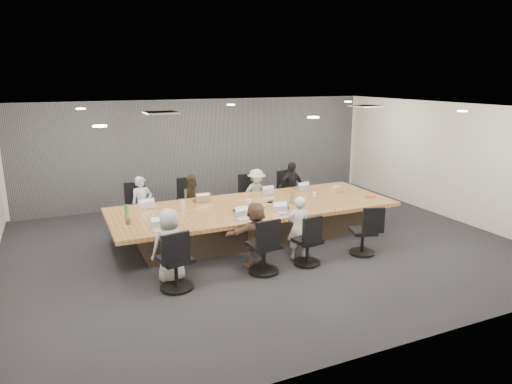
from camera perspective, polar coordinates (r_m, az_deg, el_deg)
name	(u,v)px	position (r m, az deg, el deg)	size (l,w,h in m)	color
floor	(264,245)	(9.49, 0.99, -6.70)	(10.00, 8.00, 0.00)	#242328
ceiling	(265,108)	(8.89, 1.07, 10.42)	(10.00, 8.00, 0.00)	white
wall_back	(203,151)	(12.76, -6.65, 5.16)	(10.00, 2.80, 0.00)	beige
wall_front	(404,245)	(5.86, 17.98, -6.34)	(10.00, 2.80, 0.00)	beige
wall_right	(450,161)	(12.05, 23.13, 3.58)	(8.00, 2.80, 0.00)	beige
curtain	(204,151)	(12.68, -6.54, 5.11)	(9.80, 0.04, 2.80)	#535359
conference_table	(254,220)	(9.79, -0.24, -3.55)	(6.00, 2.20, 0.74)	#443629
chair_0	(140,210)	(10.77, -14.32, -2.18)	(0.58, 0.58, 0.86)	black
chair_1	(190,204)	(11.01, -8.31, -1.48)	(0.59, 0.59, 0.88)	black
chair_2	(251,199)	(11.54, -0.65, -0.83)	(0.53, 0.53, 0.78)	black
chair_3	(284,194)	(11.94, 3.56, -0.31)	(0.54, 0.54, 0.80)	black
chair_4	(176,264)	(7.61, -10.00, -8.86)	(0.58, 0.58, 0.87)	black
chair_5	(264,250)	(8.10, 0.98, -7.22)	(0.58, 0.58, 0.86)	black
chair_6	(307,245)	(8.50, 6.42, -6.56)	(0.52, 0.52, 0.77)	black
chair_7	(363,235)	(9.17, 13.20, -5.25)	(0.53, 0.53, 0.78)	black
person_0	(142,205)	(10.38, -14.05, -1.58)	(0.47, 0.31, 1.28)	#AABBCB
laptop_0	(147,206)	(9.83, -13.50, -1.76)	(0.34, 0.23, 0.02)	#B2B2B7
person_1	(194,201)	(10.64, -7.82, -1.07)	(0.59, 0.46, 1.21)	#3C2F21
laptop_1	(200,200)	(10.10, -6.95, -1.04)	(0.32, 0.22, 0.02)	#8C6647
person_2	(256,194)	(11.18, 0.06, -0.19)	(0.78, 0.45, 1.21)	#A6ACA6
laptop_2	(266,193)	(10.66, 1.27, -0.13)	(0.29, 0.20, 0.02)	#B2B2B7
person_3	(291,188)	(11.58, 4.39, 0.54)	(0.77, 0.32, 1.32)	black
laptop_3	(302,189)	(11.09, 5.75, 0.38)	(0.33, 0.22, 0.02)	#B2B2B7
person_4	(170,245)	(7.85, -10.70, -6.55)	(0.62, 0.41, 1.28)	#A6A6A6
laptop_4	(162,229)	(8.32, -11.64, -4.58)	(0.35, 0.24, 0.02)	#B2B2B7
person_5	(256,234)	(8.33, -0.04, -5.27)	(1.13, 0.36, 1.22)	brown
laptop_5	(244,218)	(8.77, -1.51, -3.31)	(0.33, 0.22, 0.02)	#B2B2B7
person_6	(298,228)	(8.71, 5.30, -4.45)	(0.44, 0.29, 1.22)	silver
laptop_6	(285,213)	(9.13, 3.63, -2.62)	(0.30, 0.21, 0.02)	#B2B2B7
bottle_green_left	(127,212)	(9.10, -15.87, -2.37)	(0.08, 0.08, 0.27)	#3C8E3B
bottle_green_right	(293,197)	(9.83, 4.59, -0.67)	(0.07, 0.07, 0.26)	#3C8E3B
bottle_clear	(183,205)	(9.36, -9.14, -1.64)	(0.07, 0.07, 0.24)	silver
cup_white_far	(249,201)	(9.80, -0.89, -1.17)	(0.08, 0.08, 0.10)	white
cup_white_near	(314,194)	(10.45, 7.32, -0.30)	(0.08, 0.08, 0.10)	white
mug_brown	(128,221)	(8.78, -15.71, -3.55)	(0.08, 0.08, 0.10)	brown
mic_left	(237,210)	(9.30, -2.42, -2.26)	(0.14, 0.09, 0.03)	black
mic_right	(271,202)	(9.90, 1.91, -1.22)	(0.14, 0.10, 0.03)	black
stapler	(285,208)	(9.37, 3.66, -2.03)	(0.17, 0.04, 0.06)	black
canvas_bag	(337,189)	(10.94, 10.05, 0.36)	(0.26, 0.16, 0.14)	tan
snack_packet	(370,196)	(10.62, 14.06, -0.55)	(0.19, 0.12, 0.04)	#DD4F2B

